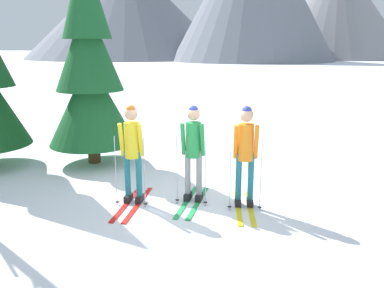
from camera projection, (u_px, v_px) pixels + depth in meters
ground_plane at (187, 204)px, 7.60m from camera, size 400.00×400.00×0.00m
skier_in_yellow at (132, 149)px, 7.43m from camera, size 0.61×1.77×1.86m
skier_in_green at (194, 147)px, 7.53m from camera, size 0.61×1.68×1.84m
skier_in_orange at (246, 151)px, 7.24m from camera, size 0.61×1.59×1.87m
pine_tree_near at (89, 68)px, 9.75m from camera, size 2.13×2.13×5.14m
mountain_ridge_distant at (209, 1)px, 83.38m from camera, size 82.24×50.36×26.96m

